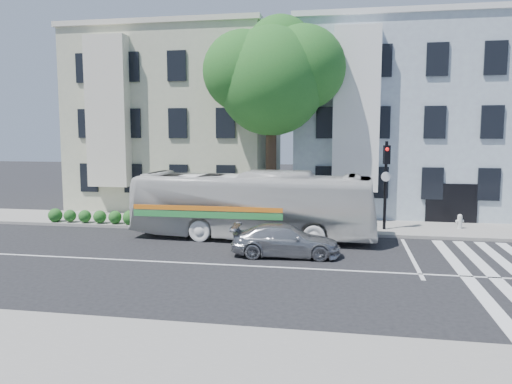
% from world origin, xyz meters
% --- Properties ---
extents(ground, '(120.00, 120.00, 0.00)m').
position_xyz_m(ground, '(0.00, 0.00, 0.00)').
color(ground, black).
rests_on(ground, ground).
extents(sidewalk_far, '(80.00, 4.00, 0.15)m').
position_xyz_m(sidewalk_far, '(0.00, 8.00, 0.07)').
color(sidewalk_far, gray).
rests_on(sidewalk_far, ground).
extents(sidewalk_near, '(80.00, 4.00, 0.15)m').
position_xyz_m(sidewalk_near, '(0.00, -8.00, 0.07)').
color(sidewalk_near, gray).
rests_on(sidewalk_near, ground).
extents(building_left, '(12.00, 10.00, 11.00)m').
position_xyz_m(building_left, '(-7.00, 15.00, 5.50)').
color(building_left, '#ACAF93').
rests_on(building_left, ground).
extents(building_right, '(12.00, 10.00, 11.00)m').
position_xyz_m(building_right, '(7.00, 15.00, 5.50)').
color(building_right, '#96A2B3').
rests_on(building_right, ground).
extents(street_tree, '(7.30, 5.90, 11.10)m').
position_xyz_m(street_tree, '(0.06, 8.74, 7.83)').
color(street_tree, '#2D2116').
rests_on(street_tree, ground).
extents(bus, '(3.09, 11.29, 3.12)m').
position_xyz_m(bus, '(-0.28, 4.75, 1.56)').
color(bus, silver).
rests_on(bus, ground).
extents(sedan, '(1.99, 4.38, 1.24)m').
position_xyz_m(sedan, '(1.61, 1.75, 0.62)').
color(sedan, '#A4A6AB').
rests_on(sedan, ground).
extents(hedge, '(8.06, 4.34, 0.70)m').
position_xyz_m(hedge, '(-7.01, 6.35, 0.50)').
color(hedge, '#315B1D').
rests_on(hedge, sidewalk_far).
extents(traffic_signal, '(0.46, 0.54, 4.45)m').
position_xyz_m(traffic_signal, '(5.80, 7.24, 2.87)').
color(traffic_signal, black).
rests_on(traffic_signal, ground).
extents(fire_hydrant, '(0.41, 0.28, 0.72)m').
position_xyz_m(fire_hydrant, '(9.48, 8.20, 0.52)').
color(fire_hydrant, silver).
rests_on(fire_hydrant, sidewalk_far).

